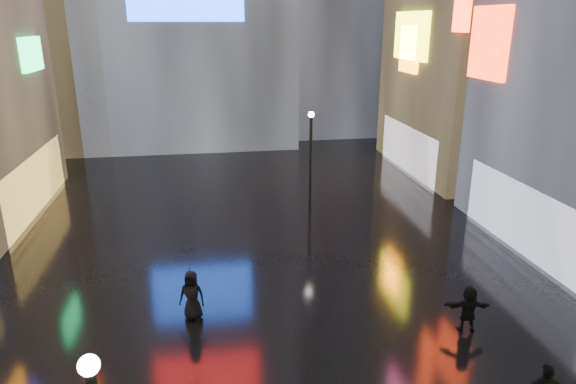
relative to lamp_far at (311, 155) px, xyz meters
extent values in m
plane|color=black|center=(-3.17, -3.87, -2.94)|extent=(140.00, 140.00, 0.00)
cube|color=#FFC659|center=(-14.27, 2.13, -1.44)|extent=(0.20, 10.00, 3.00)
cube|color=#18DF6A|center=(-14.02, 3.95, 4.97)|extent=(0.25, 3.00, 1.71)
cube|color=white|center=(7.93, -6.87, -1.44)|extent=(0.20, 9.00, 3.00)
cube|color=#F82B0C|center=(7.68, -2.75, 5.64)|extent=(0.25, 2.99, 3.26)
cube|color=white|center=(7.93, 6.13, -1.44)|extent=(0.20, 9.00, 3.00)
cube|color=#F8F718|center=(7.68, 6.45, 5.71)|extent=(0.25, 4.92, 2.91)
cube|color=orange|center=(7.68, 6.57, 4.90)|extent=(0.25, 2.63, 2.87)
sphere|color=white|center=(-7.13, -18.99, 2.11)|extent=(0.30, 0.30, 0.30)
cylinder|color=black|center=(0.00, 0.00, -0.44)|extent=(0.16, 0.16, 5.00)
sphere|color=white|center=(0.00, 0.00, 2.11)|extent=(0.30, 0.30, 0.30)
imported|color=black|center=(-6.08, -9.88, -2.07)|extent=(0.97, 0.77, 1.75)
imported|color=black|center=(2.66, -12.04, -2.16)|extent=(1.52, 0.71, 1.58)
imported|color=black|center=(-6.08, -9.88, -0.75)|extent=(1.20, 1.19, 0.90)
camera|label=1|loc=(-5.40, -25.28, 6.59)|focal=32.00mm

